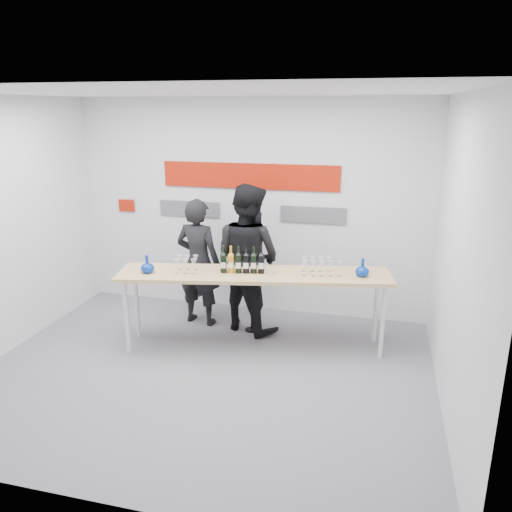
{
  "coord_description": "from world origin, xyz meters",
  "views": [
    {
      "loc": [
        1.77,
        -4.69,
        2.86
      ],
      "look_at": [
        0.38,
        0.86,
        1.15
      ],
      "focal_mm": 35.0,
      "sensor_mm": 36.0,
      "label": 1
    }
  ],
  "objects_px": {
    "tasting_table": "(254,279)",
    "presenter_right": "(248,258)",
    "presenter_left": "(198,262)",
    "mic_stand": "(251,300)"
  },
  "relations": [
    {
      "from": "tasting_table",
      "to": "presenter_right",
      "type": "distance_m",
      "value": 0.6
    },
    {
      "from": "mic_stand",
      "to": "tasting_table",
      "type": "bearing_deg",
      "value": -78.92
    },
    {
      "from": "presenter_right",
      "to": "tasting_table",
      "type": "bearing_deg",
      "value": 136.98
    },
    {
      "from": "tasting_table",
      "to": "presenter_right",
      "type": "relative_size",
      "value": 1.7
    },
    {
      "from": "tasting_table",
      "to": "mic_stand",
      "type": "height_order",
      "value": "mic_stand"
    },
    {
      "from": "presenter_right",
      "to": "mic_stand",
      "type": "bearing_deg",
      "value": 151.02
    },
    {
      "from": "presenter_left",
      "to": "mic_stand",
      "type": "height_order",
      "value": "presenter_left"
    },
    {
      "from": "presenter_left",
      "to": "mic_stand",
      "type": "relative_size",
      "value": 1.21
    },
    {
      "from": "presenter_left",
      "to": "tasting_table",
      "type": "bearing_deg",
      "value": 157.67
    },
    {
      "from": "presenter_right",
      "to": "mic_stand",
      "type": "relative_size",
      "value": 1.37
    }
  ]
}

